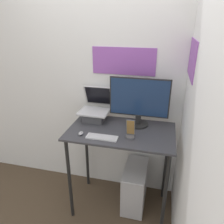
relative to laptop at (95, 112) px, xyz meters
name	(u,v)px	position (x,y,z in m)	size (l,w,h in m)	color
wall_back	(129,82)	(0.31, 0.20, 0.28)	(6.00, 0.06, 2.60)	silver
wall_side_right	(195,113)	(0.90, -0.47, 0.28)	(0.06, 6.00, 2.60)	silver
desk	(121,142)	(0.31, -0.17, -0.22)	(1.00, 0.59, 0.94)	#333338
laptop	(95,112)	(0.00, 0.00, 0.00)	(0.30, 0.33, 0.33)	#4C4C51
monitor	(139,103)	(0.45, -0.02, 0.15)	(0.57, 0.20, 0.47)	black
keyboard	(102,137)	(0.18, -0.35, -0.08)	(0.28, 0.09, 0.02)	silver
mouse	(81,133)	(-0.02, -0.34, -0.07)	(0.04, 0.06, 0.03)	#99999E
cell_phone	(130,132)	(0.42, -0.29, -0.03)	(0.08, 0.08, 0.18)	#4C4C51
computer_tower	(135,186)	(0.46, -0.10, -0.79)	(0.23, 0.47, 0.47)	silver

